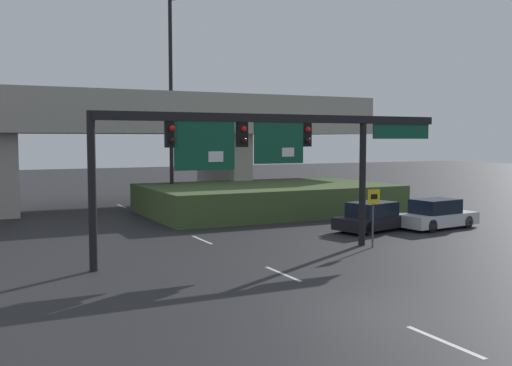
# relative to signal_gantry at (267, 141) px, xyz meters

# --- Properties ---
(ground_plane) EXTENTS (160.00, 160.00, 0.00)m
(ground_plane) POSITION_rel_signal_gantry_xyz_m (-1.04, -8.05, -4.43)
(ground_plane) COLOR #262628
(lane_markings) EXTENTS (0.14, 32.45, 0.01)m
(lane_markings) POSITION_rel_signal_gantry_xyz_m (-1.04, 4.29, -4.43)
(lane_markings) COLOR silver
(lane_markings) RESTS_ON ground
(signal_gantry) EXTENTS (15.00, 0.44, 5.49)m
(signal_gantry) POSITION_rel_signal_gantry_xyz_m (0.00, 0.00, 0.00)
(signal_gantry) COLOR black
(signal_gantry) RESTS_ON ground
(speed_limit_sign) EXTENTS (0.60, 0.11, 2.49)m
(speed_limit_sign) POSITION_rel_signal_gantry_xyz_m (4.69, -0.61, -2.81)
(speed_limit_sign) COLOR #4C4C4C
(speed_limit_sign) RESTS_ON ground
(highway_light_pole_near) EXTENTS (0.70, 0.36, 13.28)m
(highway_light_pole_near) POSITION_rel_signal_gantry_xyz_m (1.14, 15.17, 2.58)
(highway_light_pole_near) COLOR black
(highway_light_pole_near) RESTS_ON ground
(overpass_bridge) EXTENTS (34.70, 8.75, 7.47)m
(overpass_bridge) POSITION_rel_signal_gantry_xyz_m (-1.04, 19.06, 0.81)
(overpass_bridge) COLOR #A39E93
(overpass_bridge) RESTS_ON ground
(grass_embankment) EXTENTS (14.71, 9.03, 1.71)m
(grass_embankment) POSITION_rel_signal_gantry_xyz_m (6.20, 11.96, -3.58)
(grass_embankment) COLOR #42562D
(grass_embankment) RESTS_ON ground
(parked_sedan_near_right) EXTENTS (4.57, 2.68, 1.43)m
(parked_sedan_near_right) POSITION_rel_signal_gantry_xyz_m (7.52, 3.07, -3.77)
(parked_sedan_near_right) COLOR black
(parked_sedan_near_right) RESTS_ON ground
(parked_sedan_mid_right) EXTENTS (4.53, 2.28, 1.49)m
(parked_sedan_mid_right) POSITION_rel_signal_gantry_xyz_m (10.90, 2.31, -3.75)
(parked_sedan_mid_right) COLOR silver
(parked_sedan_mid_right) RESTS_ON ground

